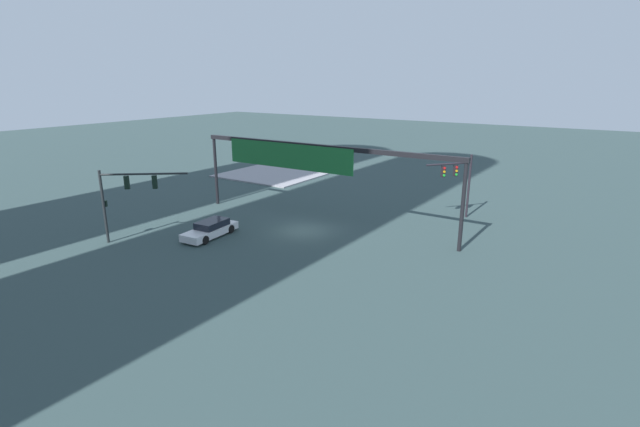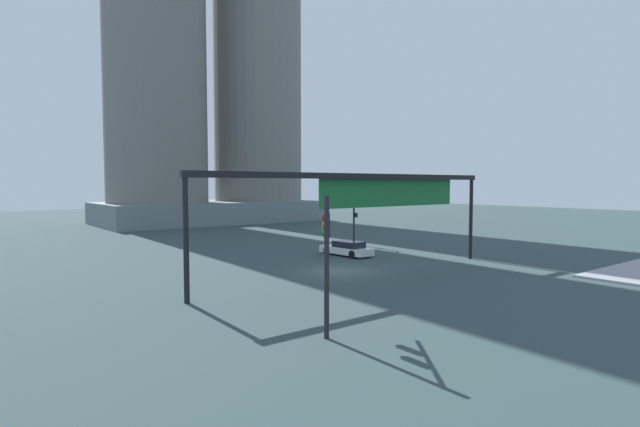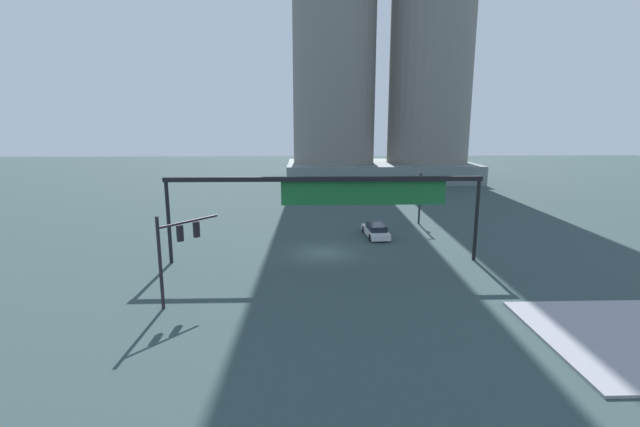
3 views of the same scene
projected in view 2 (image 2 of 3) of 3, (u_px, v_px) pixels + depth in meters
name	position (u px, v px, depth m)	size (l,w,h in m)	color
ground_plane	(337.00, 271.00, 33.18)	(199.13, 199.13, 0.00)	#2E4142
traffic_signal_near_corner	(327.00, 240.00, 19.55)	(2.81, 3.45, 5.47)	black
traffic_signal_opposite_side	(351.00, 206.00, 45.64)	(5.20, 3.91, 5.38)	black
overhead_sign_gantry	(372.00, 190.00, 31.67)	(23.79, 0.43, 6.57)	black
sedan_car_approaching	(347.00, 249.00, 40.14)	(2.11, 4.86, 1.21)	silver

